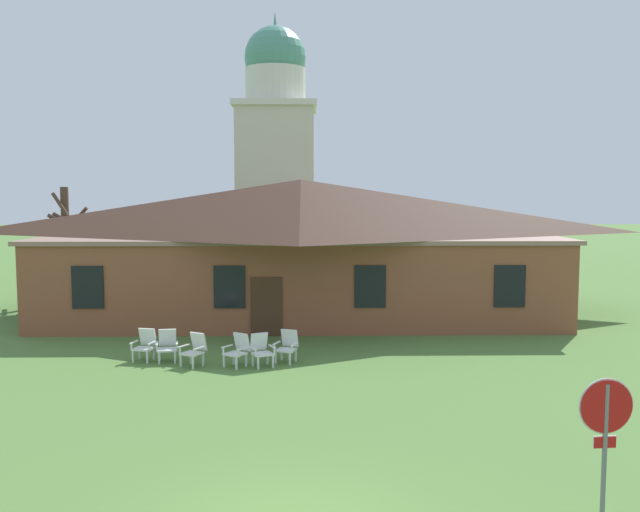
{
  "coord_description": "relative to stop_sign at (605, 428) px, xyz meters",
  "views": [
    {
      "loc": [
        0.27,
        -9.45,
        5.03
      ],
      "look_at": [
        0.6,
        8.62,
        3.35
      ],
      "focal_mm": 38.07,
      "sensor_mm": 36.0,
      "label": 1
    }
  ],
  "objects": [
    {
      "name": "lawn_chair_near_door",
      "position": [
        -8.41,
        10.86,
        -1.23
      ],
      "size": [
        0.71,
        0.74,
        0.96
      ],
      "color": "silver",
      "rests_on": "ground"
    },
    {
      "name": "stop_sign",
      "position": [
        0.0,
        0.0,
        0.0
      ],
      "size": [
        0.8,
        0.1,
        2.45
      ],
      "color": "slate",
      "rests_on": "ground"
    },
    {
      "name": "bare_tree_beside_building",
      "position": [
        -15.22,
        21.86,
        1.15
      ],
      "size": [
        1.51,
        1.8,
        5.31
      ],
      "color": "brown",
      "rests_on": "ground"
    },
    {
      "name": "lawn_chair_far_side",
      "position": [
        -4.81,
        10.73,
        -1.23
      ],
      "size": [
        0.78,
        0.83,
        0.96
      ],
      "color": "white",
      "rests_on": "ground"
    },
    {
      "name": "lawn_chair_middle",
      "position": [
        -6.23,
        10.25,
        -1.23
      ],
      "size": [
        0.85,
        0.87,
        0.96
      ],
      "color": "white",
      "rests_on": "ground"
    },
    {
      "name": "lawn_chair_right_end",
      "position": [
        -5.55,
        10.25,
        -1.23
      ],
      "size": [
        0.8,
        0.84,
        0.96
      ],
      "color": "white",
      "rests_on": "ground"
    },
    {
      "name": "brick_building",
      "position": [
        -4.46,
        19.4,
        1.13
      ],
      "size": [
        20.54,
        10.4,
        5.61
      ],
      "color": "brown",
      "rests_on": "ground"
    },
    {
      "name": "dome_tower",
      "position": [
        -6.21,
        34.53,
        5.65
      ],
      "size": [
        5.18,
        5.18,
        16.39
      ],
      "color": "beige",
      "rests_on": "ground"
    },
    {
      "name": "lawn_chair_by_porch",
      "position": [
        -9.1,
        10.98,
        -1.23
      ],
      "size": [
        0.73,
        0.77,
        0.96
      ],
      "color": "silver",
      "rests_on": "ground"
    },
    {
      "name": "lawn_chair_left_end",
      "position": [
        -7.5,
        10.33,
        -1.23
      ],
      "size": [
        0.84,
        0.86,
        0.96
      ],
      "color": "silver",
      "rests_on": "ground"
    }
  ]
}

